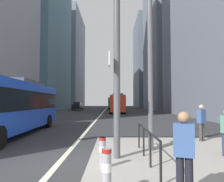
{
  "coord_description": "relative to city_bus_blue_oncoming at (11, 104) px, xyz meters",
  "views": [
    {
      "loc": [
        1.72,
        -7.22,
        1.98
      ],
      "look_at": [
        1.68,
        29.8,
        3.83
      ],
      "focal_mm": 34.8,
      "sensor_mm": 36.0,
      "label": 1
    }
  ],
  "objects": [
    {
      "name": "lane_centre_line",
      "position": [
        4.26,
        24.35,
        -1.83
      ],
      "size": [
        0.2,
        80.0,
        0.01
      ],
      "primitive_type": "cube",
      "color": "beige",
      "rests_on": "ground"
    },
    {
      "name": "office_tower_right_mid",
      "position": [
        21.26,
        43.04,
        19.12
      ],
      "size": [
        11.47,
        20.2,
        41.91
      ],
      "primitive_type": "cube",
      "color": "slate",
      "rests_on": "ground"
    },
    {
      "name": "street_lamp_post",
      "position": [
        7.45,
        -4.59,
        3.45
      ],
      "size": [
        5.5,
        0.32,
        8.0
      ],
      "color": "#56565B",
      "rests_on": "median_island"
    },
    {
      "name": "office_tower_left_far",
      "position": [
        -11.74,
        69.98,
        15.9
      ],
      "size": [
        11.54,
        24.7,
        35.47
      ],
      "primitive_type": "cube",
      "color": "slate",
      "rests_on": "ground"
    },
    {
      "name": "office_tower_right_far",
      "position": [
        21.26,
        69.24,
        14.68
      ],
      "size": [
        12.49,
        20.4,
        33.03
      ],
      "primitive_type": "cube",
      "color": "slate",
      "rests_on": "ground"
    },
    {
      "name": "pedestrian_walking",
      "position": [
        10.18,
        -2.64,
        -0.74
      ],
      "size": [
        0.45,
        0.41,
        1.7
      ],
      "color": "#423D38",
      "rests_on": "median_island"
    },
    {
      "name": "city_bus_red_receding",
      "position": [
        7.03,
        26.49,
        -0.0
      ],
      "size": [
        2.87,
        10.84,
        3.4
      ],
      "color": "red",
      "rests_on": "ground"
    },
    {
      "name": "car_receding_near",
      "position": [
        6.58,
        37.94,
        -0.85
      ],
      "size": [
        2.06,
        4.19,
        1.94
      ],
      "color": "gold",
      "rests_on": "ground"
    },
    {
      "name": "bollard_right",
      "position": [
        5.72,
        -6.8,
        -1.22
      ],
      "size": [
        0.2,
        0.2,
        0.85
      ],
      "color": "#99999E",
      "rests_on": "median_island"
    },
    {
      "name": "car_oncoming_mid",
      "position": [
        -2.06,
        37.67,
        -0.85
      ],
      "size": [
        2.08,
        4.61,
        1.94
      ],
      "color": "black",
      "rests_on": "ground"
    },
    {
      "name": "traffic_signal_gantry",
      "position": [
        4.05,
        -5.71,
        2.28
      ],
      "size": [
        6.29,
        0.65,
        6.0
      ],
      "color": "#515156",
      "rests_on": "median_island"
    },
    {
      "name": "city_bus_blue_oncoming",
      "position": [
        0.0,
        0.0,
        0.0
      ],
      "size": [
        2.92,
        12.12,
        3.4
      ],
      "color": "blue",
      "rests_on": "ground"
    },
    {
      "name": "office_tower_left_mid",
      "position": [
        -11.74,
        41.64,
        16.47
      ],
      "size": [
        10.06,
        24.13,
        36.61
      ],
      "primitive_type": "cube",
      "color": "slate",
      "rests_on": "ground"
    },
    {
      "name": "bollard_left",
      "position": [
        5.88,
        -8.66,
        -1.17
      ],
      "size": [
        0.2,
        0.2,
        0.93
      ],
      "color": "#99999E",
      "rests_on": "median_island"
    },
    {
      "name": "pedestrian_railing",
      "position": [
        7.06,
        -6.07,
        -0.97
      ],
      "size": [
        0.06,
        3.94,
        0.98
      ],
      "color": "black",
      "rests_on": "median_island"
    },
    {
      "name": "city_bus_red_distant",
      "position": [
        6.37,
        47.12,
        -0.0
      ],
      "size": [
        2.85,
        10.85,
        3.4
      ],
      "color": "#198456",
      "rests_on": "ground"
    },
    {
      "name": "ground_plane",
      "position": [
        4.26,
        14.35,
        -1.84
      ],
      "size": [
        160.0,
        160.0,
        0.0
      ],
      "primitive_type": "plane",
      "color": "#303033"
    },
    {
      "name": "pedestrian_waiting",
      "position": [
        7.35,
        -8.73,
        -0.78
      ],
      "size": [
        0.44,
        0.35,
        1.65
      ],
      "color": "black",
      "rests_on": "median_island"
    }
  ]
}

